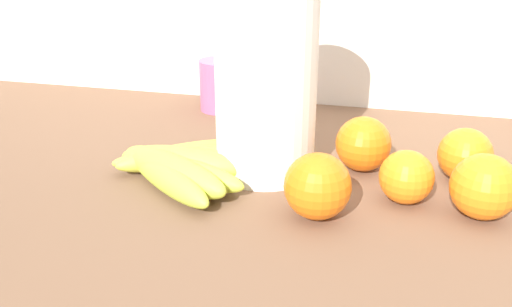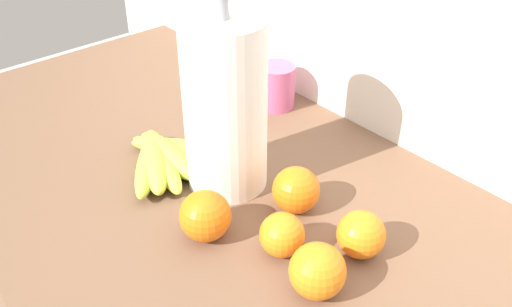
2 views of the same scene
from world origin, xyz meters
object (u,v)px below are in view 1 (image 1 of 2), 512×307
banana_bunch (181,165)px  orange_right (484,187)px  mug (221,85)px  orange_center (465,155)px  orange_back_right (406,177)px  orange_back_left (318,186)px  paper_towel_roll (266,68)px  orange_far_right (363,144)px

banana_bunch → orange_right: bearing=-1.8°
banana_bunch → mug: 0.28m
orange_center → orange_right: (0.01, -0.10, 0.00)m
orange_center → orange_back_right: size_ratio=1.07×
orange_right → mug: mug is taller
banana_bunch → orange_right: 0.36m
orange_back_left → mug: bearing=122.7°
banana_bunch → paper_towel_roll: bearing=27.4°
orange_center → orange_far_right: orange_far_right is taller
banana_bunch → paper_towel_roll: paper_towel_roll is taller
orange_right → orange_back_left: size_ratio=0.99×
orange_far_right → mug: bearing=142.6°
orange_back_right → mug: bearing=138.4°
paper_towel_roll → orange_back_left: bearing=-51.9°
banana_bunch → orange_far_right: 0.24m
orange_far_right → paper_towel_roll: paper_towel_roll is taller
orange_right → paper_towel_roll: 0.29m
orange_far_right → paper_towel_roll: bearing=-164.7°
orange_back_left → mug: size_ratio=0.86×
mug → orange_back_left: bearing=-57.3°
orange_right → orange_back_right: orange_right is taller
banana_bunch → paper_towel_roll: size_ratio=0.71×
orange_center → orange_back_left: orange_back_left is taller
orange_center → orange_far_right: bearing=-179.8°
orange_right → banana_bunch: bearing=178.2°
orange_far_right → paper_towel_roll: 0.17m
orange_center → orange_right: orange_right is taller
orange_back_left → mug: mug is taller
banana_bunch → orange_back_right: orange_back_right is taller
paper_towel_roll → mug: (-0.13, 0.23, -0.10)m
banana_bunch → mug: size_ratio=2.49×
orange_center → mug: mug is taller
orange_back_right → paper_towel_roll: bearing=165.5°
orange_back_left → paper_towel_roll: 0.17m
orange_center → orange_back_left: size_ratio=0.91×
banana_bunch → paper_towel_roll: 0.16m
orange_center → banana_bunch: bearing=-166.3°
mug → banana_bunch: bearing=-83.2°
paper_towel_roll → mug: size_ratio=3.53×
orange_back_left → mug: 0.40m
orange_back_left → mug: (-0.22, 0.34, 0.01)m
orange_back_right → orange_back_left: (-0.10, -0.06, 0.01)m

